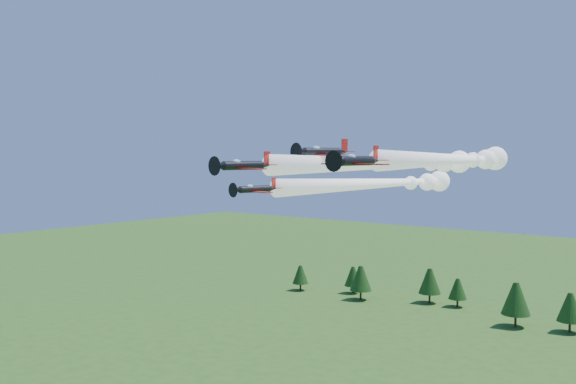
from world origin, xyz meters
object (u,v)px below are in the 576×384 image
Objects in this scene: plane_slot at (322,152)px; plane_lead at (396,163)px; plane_left at (384,183)px; plane_right at (456,159)px.

plane_lead is at bearing 93.36° from plane_slot.
plane_right reaches higher than plane_left.
plane_left is 23.12m from plane_slot.
plane_slot is at bearing -92.25° from plane_lead.
plane_lead is 8.51m from plane_right.
plane_left is (-6.03, 7.16, -3.37)m from plane_lead.
plane_slot reaches higher than plane_left.
plane_slot reaches higher than plane_right.
plane_left is 5.13× the size of plane_slot.
plane_lead is at bearing -39.64° from plane_left.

